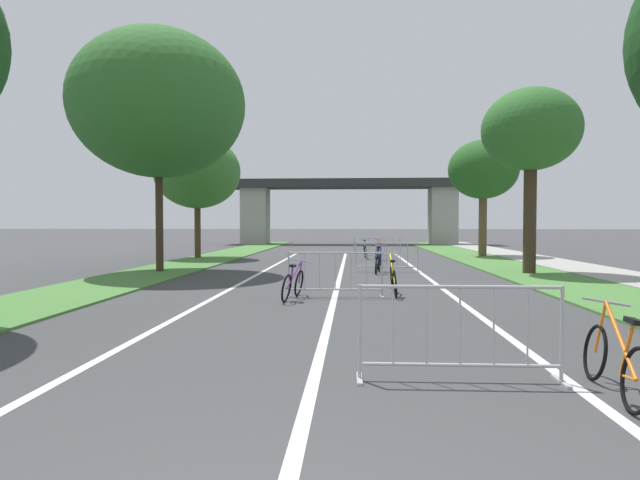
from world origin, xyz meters
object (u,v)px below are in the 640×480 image
Objects in this scene: bicycle_red_1 at (378,252)px; bicycle_blue_3 at (378,262)px; bicycle_yellow_2 at (393,280)px; crowd_barrier_third at (387,257)px; bicycle_purple_0 at (293,284)px; tree_left_oak_mid at (197,172)px; tree_left_maple_mid at (158,104)px; bicycle_orange_4 at (615,360)px; crowd_barrier_nearest at (460,334)px; tree_right_pine_far at (531,131)px; tree_right_pine_near at (483,170)px; crowd_barrier_fourth at (377,248)px; bicycle_teal_5 at (365,251)px; crowd_barrier_second at (335,275)px.

bicycle_blue_3 is at bearing -97.13° from bicycle_red_1.
crowd_barrier_third is at bearing 88.39° from bicycle_yellow_2.
tree_left_oak_mid is at bearing 124.10° from bicycle_purple_0.
tree_left_maple_mid is 5.02× the size of bicycle_orange_4.
tree_left_maple_mid is 4.83× the size of bicycle_red_1.
tree_left_maple_mid is 3.75× the size of crowd_barrier_nearest.
tree_left_maple_mid is 1.35× the size of tree_right_pine_far.
tree_right_pine_near is 2.66× the size of crowd_barrier_fourth.
crowd_barrier_nearest is at bearing -91.02° from bicycle_teal_5.
bicycle_blue_3 is at bearing 177.66° from tree_right_pine_far.
crowd_barrier_third reaches higher than bicycle_blue_3.
tree_right_pine_near is (0.66, 9.19, -0.38)m from tree_right_pine_far.
crowd_barrier_third is 1.35× the size of bicycle_purple_0.
bicycle_orange_4 is 20.35m from bicycle_teal_5.
tree_right_pine_far is 9.22m from bicycle_red_1.
bicycle_yellow_2 is at bearing -132.29° from tree_right_pine_far.
bicycle_yellow_2 reaches higher than bicycle_teal_5.
bicycle_purple_0 is at bearing -100.53° from crowd_barrier_fourth.
tree_right_pine_near reaches higher than bicycle_yellow_2.
tree_right_pine_near is at bearing 75.95° from crowd_barrier_nearest.
bicycle_blue_3 is at bearing -90.44° from bicycle_teal_5.
crowd_barrier_nearest is at bearing -58.23° from bicycle_purple_0.
bicycle_teal_5 is (0.99, 13.40, -0.13)m from crowd_barrier_second.
bicycle_purple_0 is 0.93× the size of bicycle_teal_5.
tree_left_oak_mid reaches higher than crowd_barrier_fourth.
bicycle_teal_5 is (8.08, 0.49, -3.78)m from tree_left_oak_mid.
tree_right_pine_far is at bearing 50.21° from bicycle_purple_0.
tree_right_pine_far is (12.60, 0.07, -1.05)m from tree_left_maple_mid.
bicycle_orange_4 is at bearing -66.27° from crowd_barrier_second.
bicycle_blue_3 reaches higher than bicycle_purple_0.
bicycle_red_1 reaches higher than bicycle_purple_0.
tree_left_oak_mid is 21.54m from crowd_barrier_nearest.
bicycle_purple_0 is (-2.48, -13.34, -0.17)m from crowd_barrier_fourth.
tree_left_maple_mid is 11.87m from bicycle_teal_5.
bicycle_blue_3 is (-0.31, -0.41, -0.15)m from crowd_barrier_third.
tree_left_oak_mid is at bearing 172.37° from bicycle_red_1.
bicycle_orange_4 is at bearing -76.87° from bicycle_yellow_2.
bicycle_teal_5 is at bearing 94.91° from crowd_barrier_third.
crowd_barrier_fourth is 19.84m from bicycle_orange_4.
bicycle_yellow_2 is at bearing -110.91° from tree_right_pine_near.
crowd_barrier_third is at bearing -87.77° from bicycle_teal_5.
crowd_barrier_third is at bearing 4.95° from tree_left_maple_mid.
bicycle_red_1 is at bearing 89.98° from crowd_barrier_nearest.
crowd_barrier_nearest is 1.50m from bicycle_orange_4.
crowd_barrier_fourth is 6.89m from bicycle_blue_3.
crowd_barrier_fourth reaches higher than bicycle_red_1.
bicycle_red_1 is (-4.72, 6.59, -4.40)m from tree_right_pine_far.
tree_right_pine_far reaches higher than crowd_barrier_nearest.
bicycle_teal_5 is (1.93, 13.81, 0.03)m from bicycle_purple_0.
bicycle_yellow_2 is at bearing -34.83° from tree_left_maple_mid.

